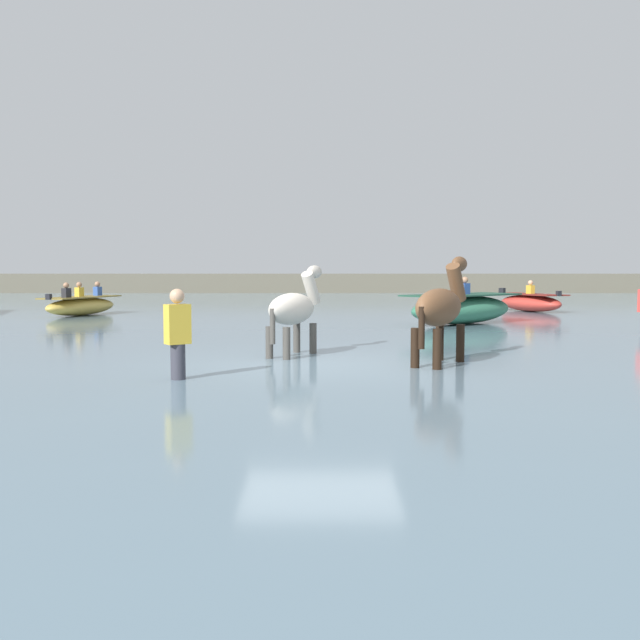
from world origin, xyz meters
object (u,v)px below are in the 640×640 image
(horse_trailing_bay, at_px, (441,310))
(boat_mid_outer, at_px, (462,309))
(person_onlooker_right, at_px, (178,345))
(horse_lead_pinto, at_px, (294,311))
(boat_far_inshore, at_px, (530,302))
(boat_distant_east, at_px, (81,305))

(horse_trailing_bay, xyz_separation_m, boat_mid_outer, (2.00, 8.20, -0.44))
(boat_mid_outer, height_order, person_onlooker_right, boat_mid_outer)
(horse_lead_pinto, distance_m, boat_mid_outer, 8.32)
(boat_far_inshore, xyz_separation_m, person_onlooker_right, (-9.45, -15.48, 0.15))
(horse_lead_pinto, xyz_separation_m, person_onlooker_right, (-1.48, -2.67, -0.29))
(boat_distant_east, bearing_deg, horse_lead_pinto, -55.49)
(horse_lead_pinto, distance_m, boat_far_inshore, 15.09)
(horse_trailing_bay, relative_size, boat_far_inshore, 0.68)
(horse_lead_pinto, xyz_separation_m, boat_mid_outer, (4.36, 7.08, -0.36))
(horse_lead_pinto, height_order, horse_trailing_bay, horse_trailing_bay)
(boat_distant_east, bearing_deg, boat_far_inshore, 7.77)
(horse_lead_pinto, bearing_deg, person_onlooker_right, -118.99)
(boat_mid_outer, xyz_separation_m, boat_far_inshore, (3.61, 5.73, -0.09))
(horse_lead_pinto, relative_size, person_onlooker_right, 1.20)
(horse_trailing_bay, relative_size, boat_distant_east, 0.62)
(boat_far_inshore, bearing_deg, boat_mid_outer, -122.21)
(horse_trailing_bay, distance_m, person_onlooker_right, 4.16)
(boat_mid_outer, bearing_deg, boat_distant_east, 162.79)
(boat_far_inshore, bearing_deg, horse_lead_pinto, -121.90)
(boat_mid_outer, bearing_deg, horse_lead_pinto, -121.64)
(boat_far_inshore, height_order, person_onlooker_right, person_onlooker_right)
(horse_trailing_bay, xyz_separation_m, person_onlooker_right, (-3.84, -1.55, -0.38))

